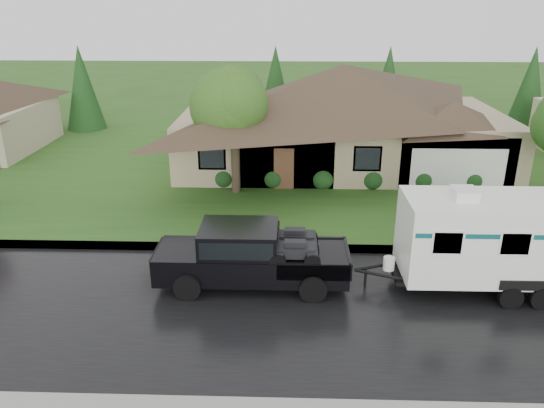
{
  "coord_description": "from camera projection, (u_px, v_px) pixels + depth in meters",
  "views": [
    {
      "loc": [
        -1.02,
        -16.38,
        9.11
      ],
      "look_at": [
        -1.61,
        2.0,
        2.0
      ],
      "focal_mm": 35.0,
      "sensor_mm": 36.0,
      "label": 1
    }
  ],
  "objects": [
    {
      "name": "house_main",
      "position": [
        347.0,
        104.0,
        30.06
      ],
      "size": [
        19.44,
        10.8,
        6.9
      ],
      "color": "tan",
      "rests_on": "lawn"
    },
    {
      "name": "shrub_row",
      "position": [
        348.0,
        178.0,
        26.9
      ],
      "size": [
        13.6,
        1.0,
        1.0
      ],
      "color": "#143814",
      "rests_on": "lawn"
    },
    {
      "name": "ground",
      "position": [
        316.0,
        278.0,
        18.52
      ],
      "size": [
        140.0,
        140.0,
        0.0
      ],
      "primitive_type": "plane",
      "color": "#2D5019",
      "rests_on": "ground"
    },
    {
      "name": "tree_left_green",
      "position": [
        234.0,
        104.0,
        24.91
      ],
      "size": [
        3.81,
        3.81,
        6.31
      ],
      "color": "#382B1E",
      "rests_on": "lawn"
    },
    {
      "name": "travel_trailer",
      "position": [
        518.0,
        237.0,
        17.25
      ],
      "size": [
        7.89,
        2.77,
        3.54
      ],
      "color": "white",
      "rests_on": "ground"
    },
    {
      "name": "curb",
      "position": [
        313.0,
        248.0,
        20.6
      ],
      "size": [
        140.0,
        0.5,
        0.15
      ],
      "primitive_type": "cube",
      "color": "gray",
      "rests_on": "ground"
    },
    {
      "name": "pickup_truck",
      "position": [
        248.0,
        254.0,
        17.78
      ],
      "size": [
        6.39,
        2.43,
        2.13
      ],
      "color": "black",
      "rests_on": "ground"
    },
    {
      "name": "lawn",
      "position": [
        305.0,
        157.0,
        32.48
      ],
      "size": [
        140.0,
        26.0,
        0.15
      ],
      "primitive_type": "cube",
      "color": "#2D5019",
      "rests_on": "ground"
    },
    {
      "name": "road",
      "position": [
        319.0,
        309.0,
        16.66
      ],
      "size": [
        140.0,
        8.0,
        0.01
      ],
      "primitive_type": "cube",
      "color": "black",
      "rests_on": "ground"
    }
  ]
}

